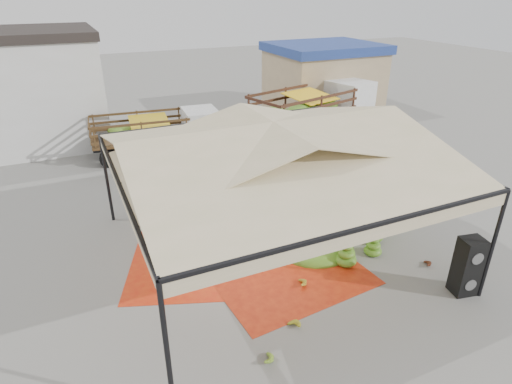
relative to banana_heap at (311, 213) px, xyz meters
name	(u,v)px	position (x,y,z in m)	size (l,w,h in m)	color
ground	(271,252)	(-1.75, -0.65, -0.62)	(90.00, 90.00, 0.00)	slate
canopy_tent	(273,148)	(-1.75, -0.65, 2.68)	(8.10, 8.10, 4.00)	black
building_tan	(323,78)	(8.25, 12.35, 1.45)	(6.30, 5.30, 4.10)	tan
tarp_left	(202,259)	(-3.75, -0.15, -0.61)	(4.01, 3.82, 0.01)	red
tarp_right	(279,264)	(-1.83, -1.31, -0.61)	(4.08, 4.29, 0.01)	red
banana_heap	(311,213)	(0.00, 0.00, 0.00)	(5.79, 4.75, 1.24)	#3D811A
hand_yellow_a	(299,282)	(-1.76, -2.37, -0.51)	(0.49, 0.40, 0.22)	#B08723
hand_yellow_b	(293,325)	(-2.68, -3.70, -0.52)	(0.44, 0.36, 0.20)	gold
hand_red_a	(425,263)	(1.95, -3.08, -0.53)	(0.42, 0.34, 0.19)	#592D14
hand_red_b	(346,248)	(0.35, -1.52, -0.52)	(0.43, 0.35, 0.19)	#613016
hand_green	(265,356)	(-3.69, -4.27, -0.51)	(0.48, 0.39, 0.22)	#57851B
hanging_bunches	(319,166)	(-0.36, -0.83, 2.00)	(1.74, 0.24, 0.20)	#4A7318
speaker_stack	(467,266)	(1.95, -4.35, 0.18)	(0.66, 0.61, 1.59)	black
banana_leaves	(168,228)	(-4.22, 2.01, -0.62)	(0.96, 1.36, 3.70)	#3B7E21
vendor	(202,179)	(-2.59, 3.17, 0.36)	(0.72, 0.47, 1.97)	gray
truck_left	(162,129)	(-2.67, 8.91, 0.59)	(5.87, 2.44, 1.96)	#4C3019
truck_right	(319,105)	(5.59, 8.57, 0.92)	(7.68, 4.34, 2.50)	#4E2D1A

